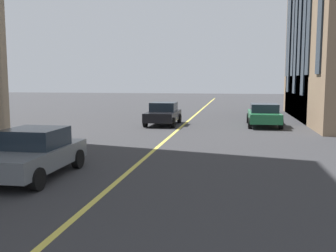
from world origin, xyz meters
TOP-DOWN VIEW (x-y plane):
  - lane_centre_line at (20.00, 0.00)m, footprint 80.00×0.16m
  - car_black_trailing at (24.12, 1.27)m, footprint 3.90×1.89m
  - car_green_mid at (24.53, -4.90)m, footprint 4.40×1.95m
  - car_grey_parked_a at (10.68, 2.58)m, footprint 3.90×1.89m

SIDE VIEW (x-z plane):
  - lane_centre_line at x=20.00m, z-range 0.00..0.01m
  - car_black_trailing at x=24.12m, z-range 0.00..1.40m
  - car_grey_parked_a at x=10.68m, z-range 0.00..1.40m
  - car_green_mid at x=24.53m, z-range 0.02..1.39m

